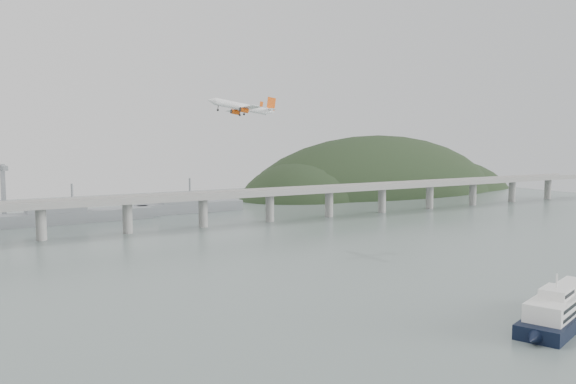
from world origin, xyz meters
TOP-DOWN VIEW (x-y plane):
  - ground at (0.00, 0.00)m, footprint 900.00×900.00m
  - bridge at (-1.15, 200.00)m, footprint 800.00×22.00m
  - headland at (285.18, 331.75)m, footprint 365.00×155.00m
  - ferry at (42.86, -49.53)m, footprint 89.24×40.38m
  - airliner at (0.06, 99.10)m, footprint 37.19×33.62m

SIDE VIEW (x-z plane):
  - headland at x=285.18m, z-range -97.34..58.66m
  - ground at x=0.00m, z-range 0.00..0.00m
  - ferry at x=42.86m, z-range -4.01..13.51m
  - bridge at x=-1.15m, z-range 5.70..29.60m
  - airliner at x=0.06m, z-range 69.10..79.04m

